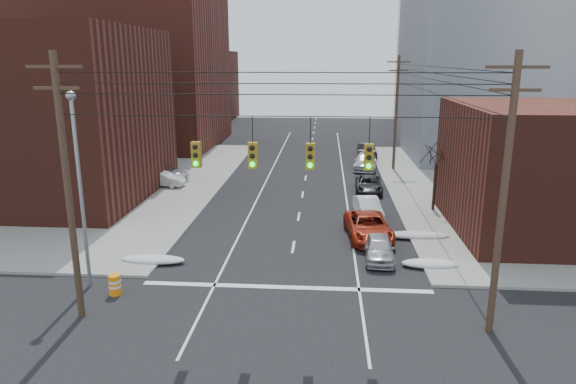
% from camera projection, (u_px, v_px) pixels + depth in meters
% --- Properties ---
extents(ground, '(160.00, 160.00, 0.00)m').
position_uv_depth(ground, '(272.00, 365.00, 18.45)').
color(ground, black).
rests_on(ground, ground).
extents(sidewalk_nw, '(40.00, 40.00, 0.15)m').
position_uv_depth(sidewalk_nw, '(6.00, 180.00, 46.41)').
color(sidewalk_nw, gray).
rests_on(sidewalk_nw, ground).
extents(building_brick_tall, '(24.00, 20.00, 30.00)m').
position_uv_depth(building_brick_tall, '(117.00, 22.00, 62.70)').
color(building_brick_tall, maroon).
rests_on(building_brick_tall, ground).
extents(building_brick_near, '(20.00, 16.00, 13.00)m').
position_uv_depth(building_brick_near, '(18.00, 115.00, 39.61)').
color(building_brick_near, '#4E2017').
rests_on(building_brick_near, ground).
extents(building_brick_far, '(22.00, 18.00, 12.00)m').
position_uv_depth(building_brick_far, '(168.00, 86.00, 90.20)').
color(building_brick_far, '#4E2017').
rests_on(building_brick_far, ground).
extents(building_office, '(22.00, 20.00, 25.00)m').
position_uv_depth(building_office, '(512.00, 42.00, 56.21)').
color(building_office, gray).
rests_on(building_office, ground).
extents(building_glass, '(20.00, 18.00, 22.00)m').
position_uv_depth(building_glass, '(467.00, 57.00, 81.54)').
color(building_glass, gray).
rests_on(building_glass, ground).
extents(utility_pole_left, '(2.20, 0.28, 11.00)m').
position_uv_depth(utility_pole_left, '(67.00, 185.00, 20.49)').
color(utility_pole_left, '#473323').
rests_on(utility_pole_left, ground).
extents(utility_pole_right, '(2.20, 0.28, 11.00)m').
position_uv_depth(utility_pole_right, '(504.00, 193.00, 19.29)').
color(utility_pole_right, '#473323').
rests_on(utility_pole_right, ground).
extents(utility_pole_far, '(2.20, 0.28, 11.00)m').
position_uv_depth(utility_pole_far, '(396.00, 111.00, 49.21)').
color(utility_pole_far, '#473323').
rests_on(utility_pole_far, ground).
extents(traffic_signals, '(17.00, 0.42, 2.02)m').
position_uv_depth(traffic_signals, '(281.00, 154.00, 19.51)').
color(traffic_signals, black).
rests_on(traffic_signals, ground).
extents(street_light, '(0.44, 0.44, 9.32)m').
position_uv_depth(street_light, '(79.00, 174.00, 23.52)').
color(street_light, gray).
rests_on(street_light, ground).
extents(bare_tree, '(2.09, 2.20, 4.93)m').
position_uv_depth(bare_tree, '(435.00, 180.00, 36.49)').
color(bare_tree, black).
rests_on(bare_tree, ground).
extents(snow_nw, '(3.50, 1.08, 0.42)m').
position_uv_depth(snow_nw, '(153.00, 259.00, 27.61)').
color(snow_nw, silver).
rests_on(snow_nw, ground).
extents(snow_ne, '(3.00, 1.08, 0.42)m').
position_uv_depth(snow_ne, '(430.00, 264.00, 27.04)').
color(snow_ne, silver).
rests_on(snow_ne, ground).
extents(snow_east_far, '(4.00, 1.08, 0.42)m').
position_uv_depth(snow_east_far, '(416.00, 235.00, 31.39)').
color(snow_east_far, silver).
rests_on(snow_east_far, ground).
extents(red_pickup, '(2.99, 5.64, 1.51)m').
position_uv_depth(red_pickup, '(368.00, 227.00, 31.30)').
color(red_pickup, '#9B210E').
rests_on(red_pickup, ground).
extents(parked_car_a, '(1.72, 3.98, 1.34)m').
position_uv_depth(parked_car_a, '(379.00, 248.00, 28.02)').
color(parked_car_a, '#ADADB2').
rests_on(parked_car_a, ground).
extents(parked_car_b, '(1.96, 4.30, 1.37)m').
position_uv_depth(parked_car_b, '(368.00, 208.00, 35.51)').
color(parked_car_b, white).
rests_on(parked_car_b, ground).
extents(parked_car_c, '(2.33, 4.74, 1.29)m').
position_uv_depth(parked_car_c, '(369.00, 185.00, 42.21)').
color(parked_car_c, black).
rests_on(parked_car_c, ground).
extents(parked_car_d, '(2.79, 5.55, 1.55)m').
position_uv_depth(parked_car_d, '(365.00, 162.00, 51.01)').
color(parked_car_d, '#B0B0B5').
rests_on(parked_car_d, ground).
extents(parked_car_e, '(1.80, 4.37, 1.48)m').
position_uv_depth(parked_car_e, '(366.00, 159.00, 52.41)').
color(parked_car_e, maroon).
rests_on(parked_car_e, ground).
extents(parked_car_f, '(1.97, 4.67, 1.50)m').
position_uv_depth(parked_car_f, '(367.00, 151.00, 57.10)').
color(parked_car_f, black).
rests_on(parked_car_f, ground).
extents(lot_car_a, '(3.97, 1.78, 1.27)m').
position_uv_depth(lot_car_a, '(162.00, 179.00, 43.60)').
color(lot_car_a, silver).
rests_on(lot_car_a, sidewalk_nw).
extents(lot_car_b, '(5.49, 3.21, 1.44)m').
position_uv_depth(lot_car_b, '(160.00, 173.00, 45.59)').
color(lot_car_b, '#B0B1B5').
rests_on(lot_car_b, sidewalk_nw).
extents(lot_car_c, '(5.38, 3.79, 1.45)m').
position_uv_depth(lot_car_c, '(59.00, 191.00, 39.30)').
color(lot_car_c, black).
rests_on(lot_car_c, sidewalk_nw).
extents(lot_car_d, '(4.40, 2.50, 1.41)m').
position_uv_depth(lot_car_d, '(127.00, 169.00, 47.20)').
color(lot_car_d, silver).
rests_on(lot_car_d, sidewalk_nw).
extents(construction_barrel, '(0.71, 0.71, 0.98)m').
position_uv_depth(construction_barrel, '(115.00, 285.00, 23.84)').
color(construction_barrel, orange).
rests_on(construction_barrel, ground).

